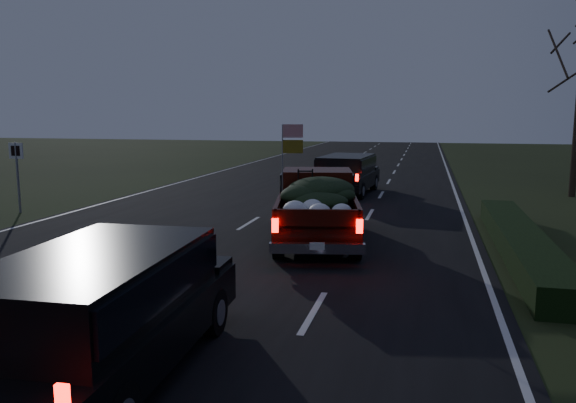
% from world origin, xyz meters
% --- Properties ---
extents(ground, '(120.00, 120.00, 0.00)m').
position_xyz_m(ground, '(0.00, 0.00, 0.00)').
color(ground, black).
rests_on(ground, ground).
extents(road_asphalt, '(14.00, 120.00, 0.02)m').
position_xyz_m(road_asphalt, '(0.00, 0.00, 0.01)').
color(road_asphalt, black).
rests_on(road_asphalt, ground).
extents(hedge_row, '(1.00, 10.00, 0.60)m').
position_xyz_m(hedge_row, '(7.80, 3.00, 0.30)').
color(hedge_row, black).
rests_on(hedge_row, ground).
extents(route_sign, '(0.55, 0.08, 2.50)m').
position_xyz_m(route_sign, '(-8.50, 5.00, 1.66)').
color(route_sign, gray).
rests_on(route_sign, ground).
extents(pickup_truck, '(3.06, 5.73, 2.85)m').
position_xyz_m(pickup_truck, '(2.58, 3.09, 1.07)').
color(pickup_truck, '#3B0E08').
rests_on(pickup_truck, ground).
extents(lead_suv, '(2.40, 4.95, 1.38)m').
position_xyz_m(lead_suv, '(2.11, 12.46, 1.04)').
color(lead_suv, black).
rests_on(lead_suv, ground).
extents(rear_suv, '(2.44, 5.01, 1.41)m').
position_xyz_m(rear_suv, '(1.43, -5.61, 1.07)').
color(rear_suv, black).
rests_on(rear_suv, ground).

